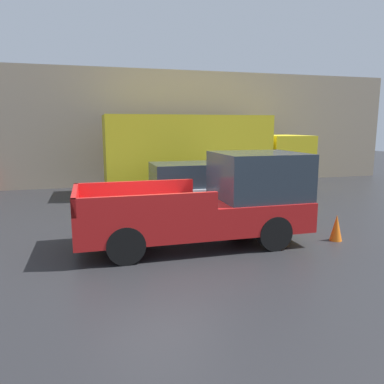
% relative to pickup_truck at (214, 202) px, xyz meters
% --- Properties ---
extents(ground_plane, '(60.00, 60.00, 0.00)m').
position_rel_pickup_truck_xyz_m(ground_plane, '(-1.41, -0.14, -0.98)').
color(ground_plane, '#232326').
extents(building_wall, '(28.00, 0.15, 5.29)m').
position_rel_pickup_truck_xyz_m(building_wall, '(-1.41, 9.33, 1.66)').
color(building_wall, gray).
rests_on(building_wall, ground).
extents(pickup_truck, '(5.26, 2.06, 2.11)m').
position_rel_pickup_truck_xyz_m(pickup_truck, '(0.00, 0.00, 0.00)').
color(pickup_truck, red).
rests_on(pickup_truck, ground).
extents(car, '(4.58, 1.85, 1.57)m').
position_rel_pickup_truck_xyz_m(car, '(0.29, 3.31, -0.19)').
color(car, silver).
rests_on(car, ground).
extents(delivery_truck, '(8.61, 2.60, 3.16)m').
position_rel_pickup_truck_xyz_m(delivery_truck, '(1.81, 6.75, 0.74)').
color(delivery_truck, gold).
rests_on(delivery_truck, ground).
extents(traffic_cone, '(0.29, 0.29, 0.64)m').
position_rel_pickup_truck_xyz_m(traffic_cone, '(2.90, -0.67, -0.66)').
color(traffic_cone, orange).
rests_on(traffic_cone, ground).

